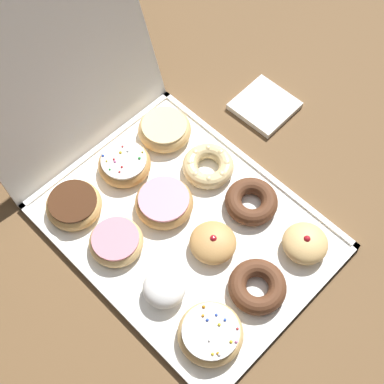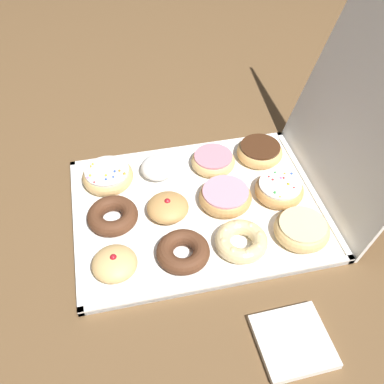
{
  "view_description": "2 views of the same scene",
  "coord_description": "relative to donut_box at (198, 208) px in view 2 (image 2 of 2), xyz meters",
  "views": [
    {
      "loc": [
        -0.33,
        -0.35,
        1.0
      ],
      "look_at": [
        0.06,
        0.04,
        0.03
      ],
      "focal_mm": 51.03,
      "sensor_mm": 36.0,
      "label": 1
    },
    {
      "loc": [
        0.66,
        -0.16,
        0.75
      ],
      "look_at": [
        -0.01,
        -0.01,
        0.05
      ],
      "focal_mm": 41.79,
      "sensor_mm": 36.0,
      "label": 2
    }
  ],
  "objects": [
    {
      "name": "jelly_filled_donut_2",
      "position": [
        0.13,
        -0.2,
        0.03
      ],
      "size": [
        0.09,
        0.09,
        0.05
      ],
      "color": "#E5B770",
      "rests_on": "donut_box"
    },
    {
      "name": "pink_frosted_donut_7",
      "position": [
        0.0,
        0.06,
        0.02
      ],
      "size": [
        0.12,
        0.12,
        0.04
      ],
      "color": "tan",
      "rests_on": "donut_box"
    },
    {
      "name": "jelly_filled_donut_4",
      "position": [
        0.01,
        -0.07,
        0.03
      ],
      "size": [
        0.09,
        0.09,
        0.05
      ],
      "color": "tan",
      "rests_on": "donut_box"
    },
    {
      "name": "box_lid_open",
      "position": [
        0.0,
        0.36,
        0.27
      ],
      "size": [
        0.42,
        0.16,
        0.54
      ],
      "primitive_type": "cube",
      "rotation": [
        1.29,
        0.0,
        0.0
      ],
      "color": "white",
      "rests_on": "ground"
    },
    {
      "name": "cruller_donut_8",
      "position": [
        0.13,
        0.06,
        0.02
      ],
      "size": [
        0.11,
        0.11,
        0.03
      ],
      "color": "#EACC8C",
      "rests_on": "donut_box"
    },
    {
      "name": "chocolate_cake_ring_donut_1",
      "position": [
        -0.0,
        -0.19,
        0.02
      ],
      "size": [
        0.11,
        0.11,
        0.03
      ],
      "color": "#59331E",
      "rests_on": "donut_box"
    },
    {
      "name": "powdered_filled_donut_3",
      "position": [
        -0.13,
        -0.07,
        0.03
      ],
      "size": [
        0.08,
        0.08,
        0.05
      ],
      "color": "white",
      "rests_on": "donut_box"
    },
    {
      "name": "chocolate_cake_ring_donut_5",
      "position": [
        0.13,
        -0.06,
        0.02
      ],
      "size": [
        0.11,
        0.11,
        0.03
      ],
      "color": "#59331E",
      "rests_on": "donut_box"
    },
    {
      "name": "pink_frosted_donut_6",
      "position": [
        -0.13,
        0.07,
        0.02
      ],
      "size": [
        0.11,
        0.11,
        0.03
      ],
      "color": "#E5B770",
      "rests_on": "donut_box"
    },
    {
      "name": "napkin_stack",
      "position": [
        0.35,
        0.09,
        0.0
      ],
      "size": [
        0.13,
        0.13,
        0.01
      ],
      "primitive_type": "cube",
      "rotation": [
        0.0,
        0.0,
        0.02
      ],
      "color": "white",
      "rests_on": "ground"
    },
    {
      "name": "sprinkle_donut_10",
      "position": [
        0.01,
        0.19,
        0.02
      ],
      "size": [
        0.11,
        0.11,
        0.04
      ],
      "color": "tan",
      "rests_on": "donut_box"
    },
    {
      "name": "donut_box",
      "position": [
        0.0,
        0.0,
        0.0
      ],
      "size": [
        0.42,
        0.55,
        0.01
      ],
      "color": "white",
      "rests_on": "ground"
    },
    {
      "name": "chocolate_frosted_donut_9",
      "position": [
        -0.13,
        0.19,
        0.02
      ],
      "size": [
        0.11,
        0.11,
        0.04
      ],
      "color": "tan",
      "rests_on": "donut_box"
    },
    {
      "name": "ground_plane",
      "position": [
        0.0,
        0.0,
        -0.01
      ],
      "size": [
        3.0,
        3.0,
        0.0
      ],
      "primitive_type": "plane",
      "color": "brown"
    },
    {
      "name": "sprinkle_donut_0",
      "position": [
        -0.13,
        -0.19,
        0.02
      ],
      "size": [
        0.12,
        0.12,
        0.04
      ],
      "color": "#E5B770",
      "rests_on": "donut_box"
    },
    {
      "name": "glazed_ring_donut_11",
      "position": [
        0.13,
        0.19,
        0.02
      ],
      "size": [
        0.12,
        0.12,
        0.04
      ],
      "color": "#E5B770",
      "rests_on": "donut_box"
    }
  ]
}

